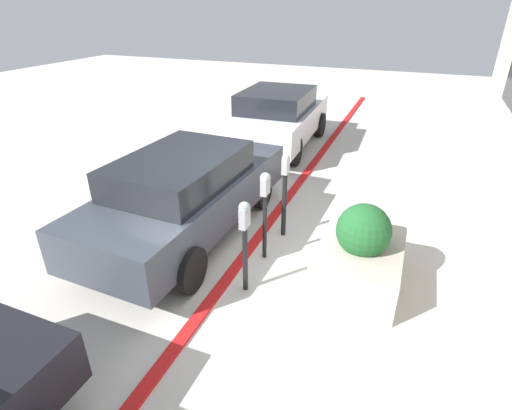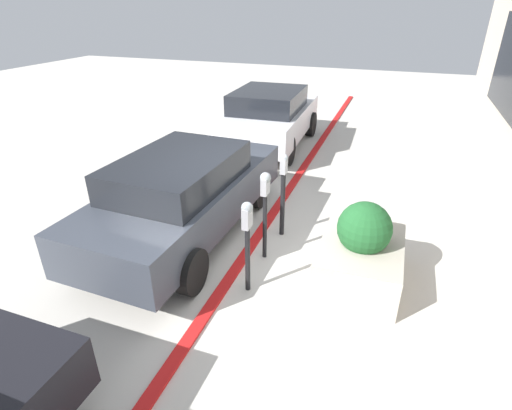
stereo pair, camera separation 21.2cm
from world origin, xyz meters
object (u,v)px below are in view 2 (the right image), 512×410
object	(u,v)px
parking_meter_second	(265,198)
parking_meter_middle	(283,186)
parked_car_rear	(270,117)
planter_box	(361,253)
parked_car_middle	(185,194)
parking_meter_nearest	(247,231)

from	to	relation	value
parking_meter_second	parking_meter_middle	xyz separation A→B (m)	(0.75, -0.06, -0.11)
parking_meter_middle	parked_car_rear	xyz separation A→B (m)	(4.43, 1.66, -0.10)
planter_box	parked_car_middle	distance (m)	2.94
planter_box	parked_car_middle	bearing A→B (deg)	84.45
parked_car_middle	parked_car_rear	size ratio (longest dim) A/B	1.08
parking_meter_second	parked_car_middle	world-z (taller)	parked_car_middle
parking_meter_nearest	parking_meter_middle	xyz separation A→B (m)	(1.58, -0.03, -0.04)
parking_meter_nearest	parked_car_rear	xyz separation A→B (m)	(6.01, 1.63, -0.13)
parking_meter_middle	parked_car_middle	distance (m)	1.62
planter_box	parking_meter_middle	bearing A→B (deg)	59.01
parking_meter_nearest	parked_car_rear	distance (m)	6.23
parking_meter_nearest	parking_meter_second	world-z (taller)	parking_meter_second
parking_meter_nearest	parking_meter_middle	size ratio (longest dim) A/B	0.93
parking_meter_nearest	parked_car_rear	bearing A→B (deg)	15.21
parking_meter_middle	planter_box	distance (m)	1.69
parking_meter_middle	planter_box	world-z (taller)	parking_meter_middle
parked_car_rear	planter_box	bearing A→B (deg)	-151.76
planter_box	parked_car_rear	distance (m)	6.10
planter_box	parked_car_rear	bearing A→B (deg)	30.11
parking_meter_nearest	parking_meter_second	xyz separation A→B (m)	(0.84, 0.04, 0.08)
parked_car_rear	parking_meter_middle	bearing A→B (deg)	-161.31
parking_meter_second	parked_car_rear	bearing A→B (deg)	17.17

